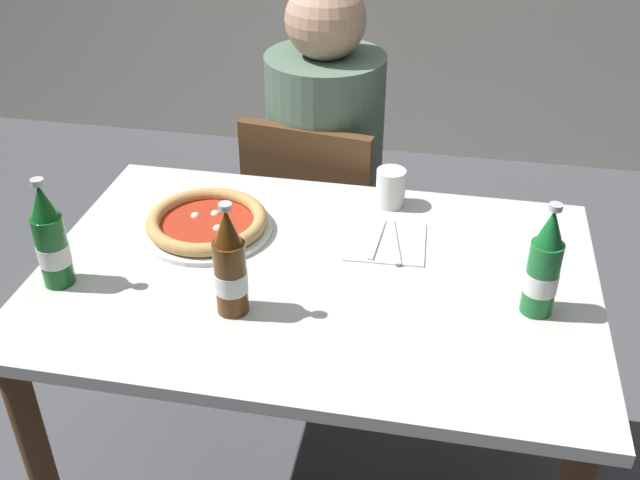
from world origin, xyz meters
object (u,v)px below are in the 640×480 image
Objects in this scene: beer_bottle_right at (543,268)px; beer_bottle_left at (51,241)px; chair_behind_table at (318,225)px; diner_seated at (325,189)px; dining_table_main at (316,313)px; beer_bottle_center at (230,267)px; pizza_margherita_near at (207,223)px; napkin_with_cutlery at (386,241)px; paper_cup at (391,188)px.

beer_bottle_left is at bearing -174.62° from beer_bottle_right.
diner_seated is at bearing -93.35° from chair_behind_table.
dining_table_main is 4.86× the size of beer_bottle_left.
diner_seated reaches higher than beer_bottle_right.
beer_bottle_left is 0.39m from beer_bottle_center.
dining_table_main is at bearing -22.28° from pizza_margherita_near.
diner_seated is (0.01, 0.05, 0.10)m from chair_behind_table.
pizza_margherita_near is at bearing 46.37° from beer_bottle_left.
chair_behind_table is 0.86m from beer_bottle_center.
dining_table_main is 1.41× the size of chair_behind_table.
pizza_margherita_near is (-0.17, -0.50, 0.29)m from chair_behind_table.
beer_bottle_right is 0.39m from napkin_with_cutlery.
beer_bottle_center reaches higher than pizza_margherita_near.
diner_seated reaches higher than beer_bottle_left.
diner_seated is at bearing 98.88° from dining_table_main.
napkin_with_cutlery is (0.25, -0.47, 0.27)m from chair_behind_table.
diner_seated is 4.89× the size of beer_bottle_left.
dining_table_main is 4.86× the size of beer_bottle_center.
beer_bottle_left is at bearing -165.10° from dining_table_main.
paper_cup is at bearing 26.51° from pizza_margherita_near.
beer_bottle_left is at bearing -144.82° from paper_cup.
paper_cup reaches higher than napkin_with_cutlery.
chair_behind_table is at bearing 88.26° from beer_bottle_center.
diner_seated reaches higher than dining_table_main.
beer_bottle_center reaches higher than chair_behind_table.
pizza_margherita_near is 0.76m from beer_bottle_right.
beer_bottle_left is 1.00× the size of beer_bottle_center.
paper_cup is (0.23, -0.34, 0.21)m from diner_seated.
diner_seated is 0.94m from beer_bottle_right.
beer_bottle_left is at bearing -117.78° from diner_seated.
beer_bottle_center is 1.00× the size of beer_bottle_right.
chair_behind_table is 0.93m from beer_bottle_left.
dining_table_main is 3.94× the size of pizza_margherita_near.
diner_seated is at bearing 123.64° from paper_cup.
paper_cup reaches higher than dining_table_main.
napkin_with_cutlery is at bearing 4.04° from pizza_margherita_near.
beer_bottle_right is (0.57, -0.66, 0.37)m from chair_behind_table.
dining_table_main is at bearing -111.40° from paper_cup.
beer_bottle_center reaches higher than napkin_with_cutlery.
paper_cup is at bearing 93.64° from napkin_with_cutlery.
napkin_with_cutlery reaches higher than dining_table_main.
beer_bottle_center is 0.42m from napkin_with_cutlery.
pizza_margherita_near is 1.23× the size of beer_bottle_center.
napkin_with_cutlery is at bearing 23.31° from beer_bottle_left.
beer_bottle_left reaches higher than chair_behind_table.
diner_seated is 0.86m from beer_bottle_center.
pizza_margherita_near is 1.61× the size of napkin_with_cutlery.
pizza_margherita_near is 0.32m from beer_bottle_center.
pizza_margherita_near is 1.23× the size of beer_bottle_right.
dining_table_main is 0.64m from chair_behind_table.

